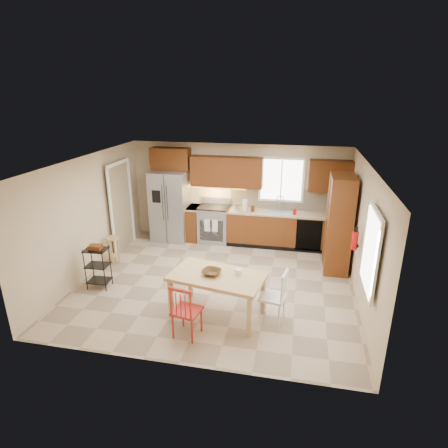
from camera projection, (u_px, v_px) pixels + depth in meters
name	position (u px, v px, depth m)	size (l,w,h in m)	color
floor	(216.00, 282.00, 7.73)	(5.50, 5.50, 0.00)	tan
ceiling	(215.00, 162.00, 6.88)	(5.50, 5.00, 0.02)	silver
wall_back	(237.00, 193.00, 9.60)	(5.50, 0.02, 2.50)	#CCB793
wall_front	(174.00, 289.00, 5.00)	(5.50, 0.02, 2.50)	#CCB793
wall_left	(88.00, 217.00, 7.83)	(0.02, 5.00, 2.50)	#CCB793
wall_right	(364.00, 236.00, 6.78)	(0.02, 5.00, 2.50)	#CCB793
refrigerator	(170.00, 206.00, 9.70)	(0.92, 0.75, 1.82)	gray
range_stove	(214.00, 224.00, 9.69)	(0.76, 0.63, 0.92)	gray
base_cabinet_narrow	(194.00, 223.00, 9.81)	(0.30, 0.60, 0.90)	#623212
base_cabinet_run	(286.00, 230.00, 9.36)	(2.92, 0.60, 0.90)	#623212
dishwasher	(309.00, 235.00, 8.98)	(0.60, 0.02, 0.78)	black
backsplash	(288.00, 199.00, 9.37)	(2.92, 0.03, 0.55)	beige
upper_over_fridge	(171.00, 159.00, 9.48)	(1.00, 0.35, 0.55)	#562C0E
upper_left_block	(227.00, 172.00, 9.29)	(1.80, 0.35, 0.75)	#562C0E
upper_right_block	(330.00, 176.00, 8.82)	(1.00, 0.35, 0.75)	#562C0E
window_back	(281.00, 180.00, 9.24)	(1.12, 0.04, 1.12)	white
sink	(279.00, 214.00, 9.25)	(0.62, 0.46, 0.16)	gray
undercab_glow	(215.00, 187.00, 9.46)	(1.60, 0.30, 0.01)	#FFBF66
soap_bottle	(295.00, 211.00, 9.04)	(0.09, 0.09, 0.19)	#B40D0C
paper_towel	(245.00, 205.00, 9.31)	(0.12, 0.12, 0.28)	silver
canister_steel	(237.00, 207.00, 9.36)	(0.11, 0.11, 0.18)	gray
canister_wood	(253.00, 209.00, 9.26)	(0.10, 0.10, 0.14)	#442B12
pantry	(339.00, 223.00, 8.01)	(0.50, 0.95, 2.10)	#623212
fire_extinguisher	(355.00, 240.00, 6.99)	(0.12, 0.12, 0.36)	#B40D0C
window_right	(371.00, 251.00, 5.67)	(0.04, 1.02, 1.32)	white
doorway	(121.00, 208.00, 9.08)	(0.04, 0.95, 2.10)	#8C7A59
dining_table	(217.00, 296.00, 6.49)	(1.59, 0.89, 0.77)	tan
chair_red	(187.00, 310.00, 5.94)	(0.44, 0.44, 0.93)	#AC211A
chair_white	(273.00, 296.00, 6.33)	(0.44, 0.44, 0.93)	silver
table_bowl	(212.00, 275.00, 6.38)	(0.32, 0.32, 0.08)	#442B12
table_jar	(238.00, 273.00, 6.37)	(0.12, 0.12, 0.14)	silver
bar_stool	(113.00, 250.00, 8.50)	(0.31, 0.31, 0.63)	tan
utility_cart	(98.00, 267.00, 7.41)	(0.43, 0.34, 0.86)	black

